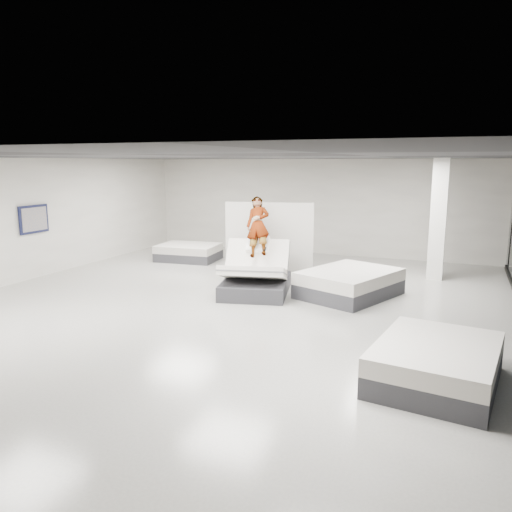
{
  "coord_description": "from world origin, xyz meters",
  "views": [
    {
      "loc": [
        4.59,
        -9.41,
        3.09
      ],
      "look_at": [
        0.33,
        0.82,
        1.0
      ],
      "focal_mm": 35.0,
      "sensor_mm": 36.0,
      "label": 1
    }
  ],
  "objects_px": {
    "hero_bed": "(256,277)",
    "person": "(258,239)",
    "flat_bed_right_near": "(436,364)",
    "remote": "(265,249)",
    "divider_panel": "(269,242)",
    "column": "(438,220)",
    "flat_bed_right_far": "(349,283)",
    "wall_poster": "(34,219)",
    "flat_bed_left_far": "(189,252)"
  },
  "relations": [
    {
      "from": "flat_bed_right_far",
      "to": "flat_bed_right_near",
      "type": "height_order",
      "value": "flat_bed_right_far"
    },
    {
      "from": "hero_bed",
      "to": "person",
      "type": "distance_m",
      "value": 0.92
    },
    {
      "from": "flat_bed_right_far",
      "to": "column",
      "type": "xyz_separation_m",
      "value": [
        1.75,
        2.62,
        1.29
      ]
    },
    {
      "from": "person",
      "to": "divider_panel",
      "type": "height_order",
      "value": "divider_panel"
    },
    {
      "from": "flat_bed_right_near",
      "to": "wall_poster",
      "type": "relative_size",
      "value": 2.41
    },
    {
      "from": "wall_poster",
      "to": "person",
      "type": "bearing_deg",
      "value": 10.14
    },
    {
      "from": "flat_bed_right_far",
      "to": "flat_bed_left_far",
      "type": "distance_m",
      "value": 6.16
    },
    {
      "from": "remote",
      "to": "column",
      "type": "height_order",
      "value": "column"
    },
    {
      "from": "hero_bed",
      "to": "wall_poster",
      "type": "distance_m",
      "value": 6.24
    },
    {
      "from": "remote",
      "to": "person",
      "type": "bearing_deg",
      "value": 122.15
    },
    {
      "from": "flat_bed_right_far",
      "to": "wall_poster",
      "type": "xyz_separation_m",
      "value": [
        -8.19,
        -1.38,
        1.29
      ]
    },
    {
      "from": "hero_bed",
      "to": "column",
      "type": "distance_m",
      "value": 5.18
    },
    {
      "from": "hero_bed",
      "to": "flat_bed_right_near",
      "type": "distance_m",
      "value": 5.53
    },
    {
      "from": "remote",
      "to": "flat_bed_right_far",
      "type": "relative_size",
      "value": 0.05
    },
    {
      "from": "hero_bed",
      "to": "wall_poster",
      "type": "relative_size",
      "value": 2.42
    },
    {
      "from": "flat_bed_right_far",
      "to": "flat_bed_right_near",
      "type": "xyz_separation_m",
      "value": [
        2.13,
        -4.18,
        -0.02
      ]
    },
    {
      "from": "remote",
      "to": "flat_bed_right_near",
      "type": "bearing_deg",
      "value": -55.38
    },
    {
      "from": "flat_bed_right_far",
      "to": "column",
      "type": "distance_m",
      "value": 3.4
    },
    {
      "from": "divider_panel",
      "to": "flat_bed_right_far",
      "type": "xyz_separation_m",
      "value": [
        2.27,
        -0.65,
        -0.73
      ]
    },
    {
      "from": "flat_bed_right_near",
      "to": "flat_bed_left_far",
      "type": "bearing_deg",
      "value": 140.06
    },
    {
      "from": "flat_bed_left_far",
      "to": "wall_poster",
      "type": "bearing_deg",
      "value": -123.77
    },
    {
      "from": "hero_bed",
      "to": "flat_bed_right_near",
      "type": "xyz_separation_m",
      "value": [
        4.24,
        -3.55,
        -0.12
      ]
    },
    {
      "from": "remote",
      "to": "flat_bed_right_near",
      "type": "distance_m",
      "value": 5.45
    },
    {
      "from": "flat_bed_right_near",
      "to": "person",
      "type": "bearing_deg",
      "value": 138.12
    },
    {
      "from": "divider_panel",
      "to": "flat_bed_right_near",
      "type": "relative_size",
      "value": 1.0
    },
    {
      "from": "flat_bed_right_near",
      "to": "wall_poster",
      "type": "distance_m",
      "value": 10.78
    },
    {
      "from": "remote",
      "to": "wall_poster",
      "type": "height_order",
      "value": "wall_poster"
    },
    {
      "from": "flat_bed_right_near",
      "to": "flat_bed_left_far",
      "type": "relative_size",
      "value": 1.16
    },
    {
      "from": "wall_poster",
      "to": "divider_panel",
      "type": "bearing_deg",
      "value": 18.89
    },
    {
      "from": "divider_panel",
      "to": "column",
      "type": "distance_m",
      "value": 4.51
    },
    {
      "from": "person",
      "to": "column",
      "type": "bearing_deg",
      "value": 22.98
    },
    {
      "from": "hero_bed",
      "to": "flat_bed_right_far",
      "type": "xyz_separation_m",
      "value": [
        2.11,
        0.63,
        -0.1
      ]
    },
    {
      "from": "hero_bed",
      "to": "person",
      "type": "height_order",
      "value": "person"
    },
    {
      "from": "flat_bed_right_near",
      "to": "column",
      "type": "height_order",
      "value": "column"
    },
    {
      "from": "flat_bed_left_far",
      "to": "column",
      "type": "bearing_deg",
      "value": 1.97
    },
    {
      "from": "remote",
      "to": "flat_bed_left_far",
      "type": "bearing_deg",
      "value": 128.37
    },
    {
      "from": "remote",
      "to": "flat_bed_right_far",
      "type": "bearing_deg",
      "value": 3.74
    },
    {
      "from": "flat_bed_left_far",
      "to": "person",
      "type": "bearing_deg",
      "value": -37.37
    },
    {
      "from": "divider_panel",
      "to": "wall_poster",
      "type": "relative_size",
      "value": 2.4
    },
    {
      "from": "person",
      "to": "flat_bed_left_far",
      "type": "height_order",
      "value": "person"
    },
    {
      "from": "hero_bed",
      "to": "wall_poster",
      "type": "height_order",
      "value": "wall_poster"
    },
    {
      "from": "flat_bed_right_near",
      "to": "flat_bed_left_far",
      "type": "xyz_separation_m",
      "value": [
        -7.82,
        6.55,
        -0.04
      ]
    },
    {
      "from": "remote",
      "to": "wall_poster",
      "type": "xyz_separation_m",
      "value": [
        -6.3,
        -0.79,
        0.51
      ]
    },
    {
      "from": "wall_poster",
      "to": "flat_bed_right_far",
      "type": "bearing_deg",
      "value": 9.56
    },
    {
      "from": "flat_bed_right_far",
      "to": "flat_bed_left_far",
      "type": "height_order",
      "value": "flat_bed_right_far"
    },
    {
      "from": "hero_bed",
      "to": "column",
      "type": "relative_size",
      "value": 0.72
    },
    {
      "from": "column",
      "to": "wall_poster",
      "type": "height_order",
      "value": "column"
    },
    {
      "from": "column",
      "to": "wall_poster",
      "type": "xyz_separation_m",
      "value": [
        -9.93,
        -4.0,
        0.0
      ]
    },
    {
      "from": "flat_bed_right_near",
      "to": "flat_bed_left_far",
      "type": "distance_m",
      "value": 10.2
    },
    {
      "from": "hero_bed",
      "to": "flat_bed_right_far",
      "type": "relative_size",
      "value": 0.85
    }
  ]
}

